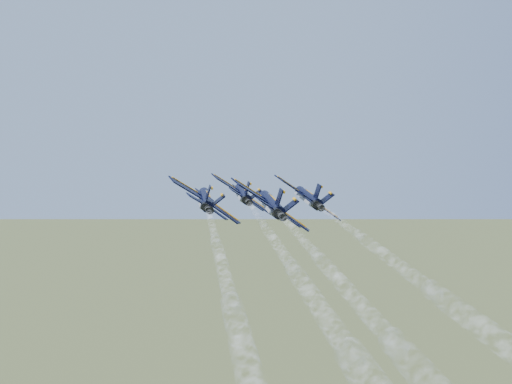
{
  "coord_description": "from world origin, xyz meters",
  "views": [
    {
      "loc": [
        2.9,
        -102.71,
        106.33
      ],
      "look_at": [
        1.58,
        0.54,
        100.25
      ],
      "focal_mm": 40.0,
      "sensor_mm": 36.0,
      "label": 1
    }
  ],
  "objects_px": {
    "jet_right": "(307,197)",
    "jet_lead": "(242,194)",
    "jet_left": "(205,199)",
    "jet_slot": "(271,204)"
  },
  "relations": [
    {
      "from": "jet_left",
      "to": "jet_right",
      "type": "distance_m",
      "value": 18.95
    },
    {
      "from": "jet_lead",
      "to": "jet_slot",
      "type": "height_order",
      "value": "same"
    },
    {
      "from": "jet_lead",
      "to": "jet_slot",
      "type": "relative_size",
      "value": 1.0
    },
    {
      "from": "jet_right",
      "to": "jet_slot",
      "type": "height_order",
      "value": "same"
    },
    {
      "from": "jet_lead",
      "to": "jet_left",
      "type": "xyz_separation_m",
      "value": [
        -5.92,
        -15.84,
        0.0
      ]
    },
    {
      "from": "jet_lead",
      "to": "jet_left",
      "type": "relative_size",
      "value": 1.0
    },
    {
      "from": "jet_lead",
      "to": "jet_right",
      "type": "xyz_separation_m",
      "value": [
        12.35,
        -10.79,
        0.0
      ]
    },
    {
      "from": "jet_right",
      "to": "jet_lead",
      "type": "bearing_deg",
      "value": 128.99
    },
    {
      "from": "jet_lead",
      "to": "jet_slot",
      "type": "bearing_deg",
      "value": -88.08
    },
    {
      "from": "jet_left",
      "to": "jet_right",
      "type": "height_order",
      "value": "same"
    }
  ]
}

